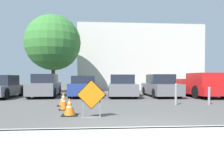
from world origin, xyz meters
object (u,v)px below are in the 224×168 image
Objects in this scene: road_closed_sign at (91,98)px; traffic_cone_third at (63,100)px; traffic_cone_nearest at (70,107)px; parked_car_fifth at (161,86)px; pickup_truck at (200,86)px; parked_car_second at (45,86)px; parked_car_nearest at (1,87)px; bollard_second at (209,95)px; parked_car_third at (84,87)px; parked_car_fourth at (122,86)px; bollard_nearest at (176,94)px; traffic_cone_second at (64,101)px.

road_closed_sign reaches higher than traffic_cone_third.
parked_car_fifth is at bearing 53.22° from traffic_cone_nearest.
pickup_truck is (2.69, -0.37, 0.04)m from parked_car_fifth.
traffic_cone_third is at bearing 103.01° from traffic_cone_nearest.
parked_car_second is 0.79× the size of pickup_truck.
bollard_second is at bearing 160.81° from parked_car_nearest.
traffic_cone_third is 7.62m from parked_car_fifth.
pickup_truck reaches higher than bollard_second.
parked_car_second reaches higher than traffic_cone_nearest.
bollard_second is (6.38, -4.98, -0.22)m from parked_car_third.
pickup_truck is (10.74, -0.92, 0.02)m from parked_car_second.
parked_car_third is 5.37m from parked_car_fifth.
parked_car_fifth is (2.68, -0.36, 0.00)m from parked_car_fourth.
bollard_second reaches higher than traffic_cone_third.
parked_car_nearest is 13.42m from pickup_truck.
bollard_nearest is (2.02, -5.03, -0.15)m from parked_car_fourth.
parked_car_third is at bearing -173.42° from parked_car_nearest.
parked_car_second is at bearing -5.16° from parked_car_fifth.
traffic_cone_second is at bearing 44.05° from parked_car_fifth.
parked_car_second is (-2.20, 6.45, 0.37)m from traffic_cone_second.
traffic_cone_nearest is at bearing 51.99° from parked_car_fifth.
parked_car_fifth is 4.02× the size of bollard_nearest.
parked_car_third is at bearing 142.01° from bollard_second.
parked_car_second is (2.68, 0.67, 0.04)m from parked_car_nearest.
traffic_cone_nearest is at bearing 128.39° from parked_car_nearest.
parked_car_second reaches higher than bollard_nearest.
pickup_truck reaches higher than parked_car_fourth.
bollard_nearest is at bearing 51.04° from pickup_truck.
parked_car_fourth is at bearing 175.56° from parked_car_second.
parked_car_third is (0.08, 7.60, 0.38)m from traffic_cone_nearest.
parked_car_nearest is (-5.28, 7.17, 0.39)m from traffic_cone_nearest.
traffic_cone_second is 0.18× the size of parked_car_nearest.
traffic_cone_second is 0.70× the size of bollard_nearest.
traffic_cone_second is 0.15× the size of parked_car_fourth.
parked_car_second reaches higher than road_closed_sign.
bollard_second reaches higher than traffic_cone_nearest.
traffic_cone_third is 0.14× the size of parked_car_second.
road_closed_sign is at bearing 44.14° from pickup_truck.
parked_car_second reaches higher than parked_car_fifth.
parked_car_nearest is at bearing 5.12° from parked_car_third.
road_closed_sign reaches higher than traffic_cone_second.
traffic_cone_nearest is at bearing 39.27° from pickup_truck.
traffic_cone_second is 0.13× the size of pickup_truck.
bollard_nearest is at bearing 157.67° from parked_car_nearest.
traffic_cone_second reaches higher than traffic_cone_nearest.
traffic_cone_nearest is 7.61m from parked_car_third.
traffic_cone_nearest is 0.58× the size of bollard_nearest.
bollard_second is (6.46, 2.61, 0.17)m from traffic_cone_nearest.
pickup_truck is at bearing 172.73° from parked_car_second.
bollard_second is at bearing 0.00° from bollard_nearest.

